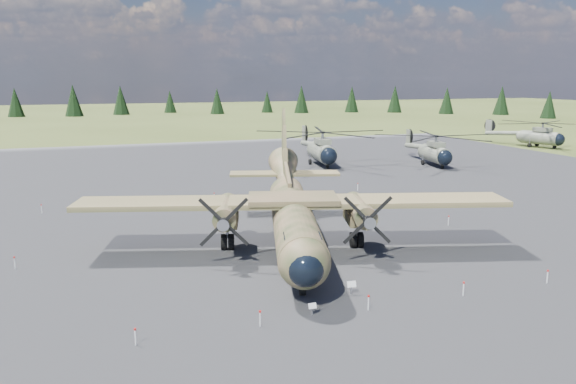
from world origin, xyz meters
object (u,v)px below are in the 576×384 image
object	(u,v)px
helicopter_near	(322,141)
helicopter_mid	(435,144)
helicopter_far	(540,130)
transport_plane	(292,208)

from	to	relation	value
helicopter_near	helicopter_mid	world-z (taller)	helicopter_near
helicopter_far	helicopter_mid	bearing A→B (deg)	-175.76
helicopter_near	helicopter_far	distance (m)	45.38
helicopter_near	helicopter_mid	bearing A→B (deg)	-12.55
helicopter_near	helicopter_mid	size ratio (longest dim) A/B	1.11
transport_plane	helicopter_far	xyz separation A→B (m)	(62.00, 41.92, 0.29)
transport_plane	helicopter_mid	world-z (taller)	transport_plane
helicopter_far	helicopter_near	bearing A→B (deg)	170.51
transport_plane	helicopter_far	distance (m)	74.84
transport_plane	helicopter_near	world-z (taller)	transport_plane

